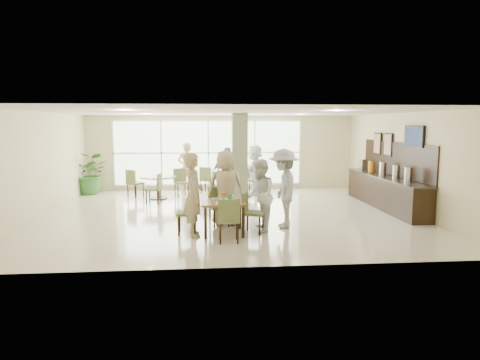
{
  "coord_description": "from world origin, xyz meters",
  "views": [
    {
      "loc": [
        -0.71,
        -11.65,
        2.48
      ],
      "look_at": [
        0.2,
        -1.2,
        1.1
      ],
      "focal_mm": 32.0,
      "sensor_mm": 36.0,
      "label": 1
    }
  ],
  "objects": [
    {
      "name": "window_bank",
      "position": [
        -0.5,
        4.46,
        1.4
      ],
      "size": [
        7.0,
        0.04,
        7.0
      ],
      "color": "silver",
      "rests_on": "ground"
    },
    {
      "name": "teen_left",
      "position": [
        -0.93,
        -2.28,
        0.93
      ],
      "size": [
        0.53,
        0.73,
        1.85
      ],
      "primitive_type": "imported",
      "rotation": [
        0.0,
        0.0,
        1.7
      ],
      "color": "tan",
      "rests_on": "ground"
    },
    {
      "name": "chairs_table_left",
      "position": [
        -2.24,
        2.56,
        0.47
      ],
      "size": [
        2.16,
        1.89,
        0.95
      ],
      "color": "olive",
      "rests_on": "ground"
    },
    {
      "name": "framed_art_a",
      "position": [
        4.95,
        1.0,
        1.85
      ],
      "size": [
        0.05,
        0.55,
        0.7
      ],
      "color": "black",
      "rests_on": "ground"
    },
    {
      "name": "teen_right",
      "position": [
        0.58,
        -2.05,
        0.84
      ],
      "size": [
        0.69,
        0.86,
        1.68
      ],
      "primitive_type": "imported",
      "rotation": [
        0.0,
        0.0,
        -1.64
      ],
      "color": "white",
      "rests_on": "ground"
    },
    {
      "name": "chairs_table_right",
      "position": [
        0.21,
        3.29,
        0.47
      ],
      "size": [
        2.09,
        1.85,
        0.95
      ],
      "color": "olive",
      "rests_on": "ground"
    },
    {
      "name": "potted_plant",
      "position": [
        -4.69,
        3.82,
        0.74
      ],
      "size": [
        1.5,
        1.5,
        1.49
      ],
      "primitive_type": "imported",
      "rotation": [
        0.0,
        0.0,
        -0.13
      ],
      "color": "#2F6528",
      "rests_on": "ground"
    },
    {
      "name": "column",
      "position": [
        0.4,
        1.2,
        1.4
      ],
      "size": [
        0.45,
        0.45,
        2.8
      ],
      "primitive_type": "cube",
      "color": "#646D4C",
      "rests_on": "ground"
    },
    {
      "name": "buffet_counter",
      "position": [
        4.7,
        0.51,
        0.55
      ],
      "size": [
        0.64,
        4.7,
        1.95
      ],
      "color": "black",
      "rests_on": "ground"
    },
    {
      "name": "teen_far",
      "position": [
        -0.16,
        -1.35,
        0.93
      ],
      "size": [
        0.95,
        0.57,
        1.86
      ],
      "primitive_type": "imported",
      "rotation": [
        0.0,
        0.0,
        3.22
      ],
      "color": "tan",
      "rests_on": "ground"
    },
    {
      "name": "wall_tv",
      "position": [
        4.94,
        -0.6,
        2.15
      ],
      "size": [
        0.06,
        1.0,
        0.58
      ],
      "color": "black",
      "rests_on": "ground"
    },
    {
      "name": "chairs_main_table",
      "position": [
        -0.29,
        -2.14,
        0.47
      ],
      "size": [
        2.02,
        1.95,
        0.95
      ],
      "color": "olive",
      "rests_on": "ground"
    },
    {
      "name": "room_shell",
      "position": [
        0.0,
        0.0,
        1.7
      ],
      "size": [
        10.0,
        10.0,
        10.0
      ],
      "color": "white",
      "rests_on": "ground"
    },
    {
      "name": "round_table_right",
      "position": [
        0.18,
        3.26,
        0.56
      ],
      "size": [
        1.05,
        1.05,
        0.75
      ],
      "color": "brown",
      "rests_on": "ground"
    },
    {
      "name": "teen_standing",
      "position": [
        1.2,
        -1.7,
        0.95
      ],
      "size": [
        0.79,
        1.28,
        1.9
      ],
      "primitive_type": "imported",
      "rotation": [
        0.0,
        0.0,
        -1.64
      ],
      "color": "#AEADB0",
      "rests_on": "ground"
    },
    {
      "name": "tabletop_clutter",
      "position": [
        -0.21,
        -2.19,
        0.81
      ],
      "size": [
        0.64,
        0.72,
        0.21
      ],
      "color": "white",
      "rests_on": "main_table"
    },
    {
      "name": "framed_art_b",
      "position": [
        4.95,
        1.8,
        1.85
      ],
      "size": [
        0.05,
        0.55,
        0.7
      ],
      "color": "black",
      "rests_on": "ground"
    },
    {
      "name": "adult_a",
      "position": [
        0.07,
        2.38,
        0.86
      ],
      "size": [
        1.05,
        0.64,
        1.72
      ],
      "primitive_type": "imported",
      "rotation": [
        0.0,
        0.0,
        0.07
      ],
      "color": "#4579CF",
      "rests_on": "ground"
    },
    {
      "name": "round_table_left",
      "position": [
        -2.2,
        2.62,
        0.59
      ],
      "size": [
        1.18,
        1.18,
        0.75
      ],
      "color": "brown",
      "rests_on": "ground"
    },
    {
      "name": "main_table",
      "position": [
        -0.26,
        -2.17,
        0.66
      ],
      "size": [
        0.97,
        0.97,
        0.75
      ],
      "color": "brown",
      "rests_on": "ground"
    },
    {
      "name": "adult_b",
      "position": [
        1.1,
        3.14,
        0.89
      ],
      "size": [
        1.07,
        1.77,
        1.77
      ],
      "primitive_type": "imported",
      "rotation": [
        0.0,
        0.0,
        -1.81
      ],
      "color": "white",
      "rests_on": "ground"
    },
    {
      "name": "ground",
      "position": [
        0.0,
        0.0,
        0.0
      ],
      "size": [
        10.0,
        10.0,
        0.0
      ],
      "primitive_type": "plane",
      "color": "beige",
      "rests_on": "ground"
    },
    {
      "name": "adult_standing",
      "position": [
        -1.28,
        3.74,
        0.91
      ],
      "size": [
        0.67,
        0.45,
        1.83
      ],
      "primitive_type": "imported",
      "rotation": [
        0.0,
        0.0,
        3.15
      ],
      "color": "tan",
      "rests_on": "ground"
    }
  ]
}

